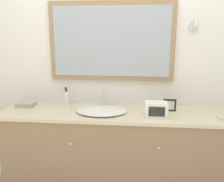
{
  "coord_description": "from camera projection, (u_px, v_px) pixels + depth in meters",
  "views": [
    {
      "loc": [
        0.17,
        -1.91,
        1.61
      ],
      "look_at": [
        -0.04,
        0.28,
        1.07
      ],
      "focal_mm": 40.0,
      "sensor_mm": 36.0,
      "label": 1
    }
  ],
  "objects": [
    {
      "name": "appliance_box",
      "position": [
        156.0,
        109.0,
        2.18
      ],
      "size": [
        0.19,
        0.12,
        0.13
      ],
      "color": "white",
      "rests_on": "vanity_counter"
    },
    {
      "name": "sink_basin",
      "position": [
        101.0,
        110.0,
        2.3
      ],
      "size": [
        0.46,
        0.38,
        0.19
      ],
      "color": "white",
      "rests_on": "vanity_counter"
    },
    {
      "name": "soap_bottle",
      "position": [
        67.0,
        98.0,
        2.49
      ],
      "size": [
        0.06,
        0.06,
        0.19
      ],
      "color": "white",
      "rests_on": "vanity_counter"
    },
    {
      "name": "vanity_counter",
      "position": [
        116.0,
        155.0,
        2.41
      ],
      "size": [
        2.16,
        0.52,
        0.87
      ],
      "color": "#937556",
      "rests_on": "ground_plane"
    },
    {
      "name": "wall_back",
      "position": [
        119.0,
        64.0,
        2.49
      ],
      "size": [
        8.0,
        0.18,
        2.55
      ],
      "color": "white",
      "rests_on": "ground_plane"
    },
    {
      "name": "picture_frame",
      "position": [
        170.0,
        105.0,
        2.32
      ],
      "size": [
        0.12,
        0.01,
        0.12
      ],
      "color": "black",
      "rests_on": "vanity_counter"
    },
    {
      "name": "hand_towel_near_sink",
      "position": [
        26.0,
        104.0,
        2.48
      ],
      "size": [
        0.17,
        0.13,
        0.04
      ],
      "color": "#B7A899",
      "rests_on": "vanity_counter"
    }
  ]
}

